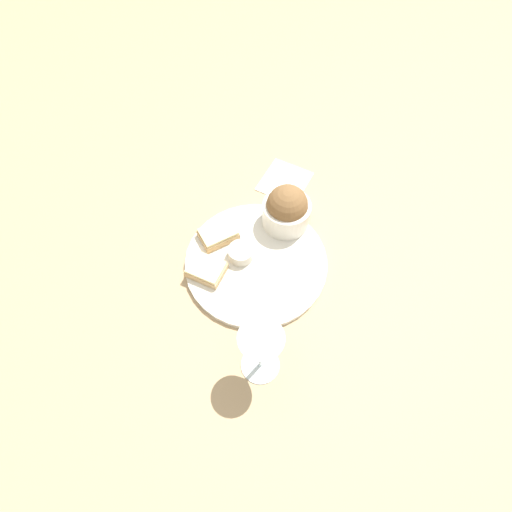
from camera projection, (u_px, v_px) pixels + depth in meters
name	position (u px, v px, depth m)	size (l,w,h in m)	color
ground_plane	(256.00, 264.00, 0.92)	(4.00, 4.00, 0.00)	tan
dinner_plate	(256.00, 262.00, 0.91)	(0.32, 0.32, 0.01)	silver
salad_bowl	(287.00, 209.00, 0.92)	(0.11, 0.11, 0.11)	silver
sauce_ramekin	(241.00, 253.00, 0.90)	(0.06, 0.06, 0.03)	beige
cheese_toast_near	(218.00, 234.00, 0.93)	(0.10, 0.10, 0.03)	tan
cheese_toast_far	(206.00, 269.00, 0.88)	(0.09, 0.08, 0.03)	tan
wine_glass	(261.00, 347.00, 0.70)	(0.08, 0.08, 0.16)	silver
napkin	(285.00, 181.00, 1.04)	(0.15, 0.15, 0.01)	white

